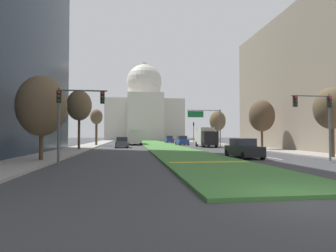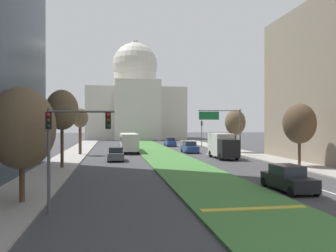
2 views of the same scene
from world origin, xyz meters
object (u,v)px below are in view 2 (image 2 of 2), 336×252
object	(u,v)px
traffic_light_far_right	(202,130)
street_tree_right_far	(235,123)
sedan_lead_stopped	(288,179)
box_truck_delivery	(223,146)
street_tree_left_far	(80,119)
traffic_light_near_left	(66,137)
sedan_distant	(190,147)
street_tree_right_mid	(299,123)
street_tree_left_mid	(62,110)
overhead_guide_sign	(224,123)
capitol_building	(135,101)
sedan_midblock	(116,154)
sedan_far_horizon	(170,142)
street_tree_left_near	(22,128)
city_bus	(129,141)

from	to	relation	value
traffic_light_far_right	street_tree_right_far	distance (m)	14.95
sedan_lead_stopped	box_truck_delivery	bearing A→B (deg)	83.25
street_tree_left_far	traffic_light_near_left	bearing A→B (deg)	-86.07
box_truck_delivery	sedan_distant	bearing A→B (deg)	103.47
street_tree_right_far	street_tree_left_far	bearing A→B (deg)	179.54
street_tree_right_mid	street_tree_left_mid	bearing A→B (deg)	173.49
overhead_guide_sign	sedan_lead_stopped	distance (m)	24.89
street_tree_right_far	sedan_distant	world-z (taller)	street_tree_right_far
capitol_building	street_tree_right_mid	world-z (taller)	capitol_building
traffic_light_near_left	sedan_midblock	bearing A→B (deg)	83.77
sedan_far_horizon	street_tree_right_far	bearing A→B (deg)	-69.01
capitol_building	traffic_light_far_right	distance (m)	44.57
street_tree_right_mid	sedan_midblock	bearing A→B (deg)	152.76
street_tree_left_near	box_truck_delivery	world-z (taller)	street_tree_left_near
sedan_distant	sedan_far_horizon	bearing A→B (deg)	90.92
street_tree_left_far	sedan_distant	size ratio (longest dim) A/B	1.59
overhead_guide_sign	street_tree_left_near	xyz separation A→B (m)	(-20.06, -25.61, -0.47)
sedan_lead_stopped	sedan_distant	size ratio (longest dim) A/B	1.09
street_tree_left_near	street_tree_left_far	size ratio (longest dim) A/B	0.96
sedan_midblock	box_truck_delivery	world-z (taller)	box_truck_delivery
street_tree_left_near	overhead_guide_sign	bearing A→B (deg)	51.92
city_bus	capitol_building	bearing A→B (deg)	85.18
street_tree_right_far	sedan_midblock	world-z (taller)	street_tree_right_far
traffic_light_far_right	street_tree_left_far	bearing A→B (deg)	-146.07
street_tree_left_near	street_tree_right_far	bearing A→B (deg)	52.69
street_tree_left_far	sedan_midblock	size ratio (longest dim) A/B	1.59
street_tree_left_mid	sedan_far_horizon	distance (m)	37.96
overhead_guide_sign	box_truck_delivery	world-z (taller)	overhead_guide_sign
street_tree_left_mid	street_tree_right_mid	size ratio (longest dim) A/B	1.19
overhead_guide_sign	street_tree_right_far	xyz separation A→B (m)	(3.49, 5.30, 0.02)
street_tree_right_mid	traffic_light_far_right	bearing A→B (deg)	92.87
street_tree_right_mid	street_tree_left_far	bearing A→B (deg)	141.93
traffic_light_far_right	city_bus	distance (m)	17.85
traffic_light_far_right	street_tree_left_near	size ratio (longest dim) A/B	0.80
sedan_distant	street_tree_left_near	bearing A→B (deg)	-117.30
sedan_lead_stopped	traffic_light_far_right	bearing A→B (deg)	82.69
overhead_guide_sign	street_tree_left_mid	xyz separation A→B (m)	(-20.04, -10.15, 1.14)
street_tree_left_mid	sedan_distant	size ratio (longest dim) A/B	1.84
street_tree_left_near	street_tree_left_far	xyz separation A→B (m)	(0.38, 31.09, 1.00)
street_tree_right_mid	sedan_distant	world-z (taller)	street_tree_right_mid
street_tree_right_mid	sedan_far_horizon	xyz separation A→B (m)	(-7.30, 36.54, -3.69)
capitol_building	street_tree_right_far	xyz separation A→B (m)	(11.57, -57.42, -6.92)
sedan_lead_stopped	street_tree_left_far	bearing A→B (deg)	118.32
capitol_building	city_bus	size ratio (longest dim) A/B	2.79
capitol_building	traffic_light_far_right	world-z (taller)	capitol_building
overhead_guide_sign	street_tree_right_far	bearing A→B (deg)	56.61
overhead_guide_sign	street_tree_left_mid	bearing A→B (deg)	-153.15
overhead_guide_sign	city_bus	world-z (taller)	overhead_guide_sign
street_tree_right_far	sedan_lead_stopped	bearing A→B (deg)	-103.51
capitol_building	sedan_distant	distance (m)	57.06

